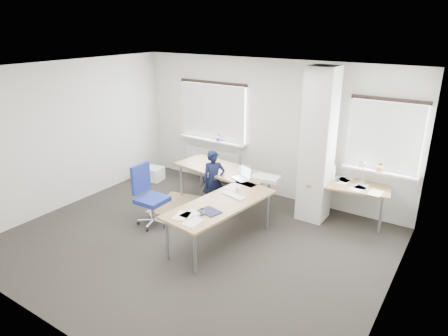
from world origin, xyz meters
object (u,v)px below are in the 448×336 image
Objects in this scene: desk_side at (348,186)px; task_chair at (151,208)px; desk_main at (225,187)px; person at (214,181)px.

task_chair is (-2.89, -2.06, -0.38)m from desk_side.
desk_main is 2.22m from desk_side.
desk_side is (1.83, 1.25, -0.01)m from desk_main.
task_chair reaches higher than desk_main.
person reaches higher than task_chair.
desk_main is 0.55m from person.
desk_side is at bearing -20.83° from person.
desk_side reaches higher than desk_main.
desk_side reaches higher than task_chair.
desk_side is at bearing 35.05° from task_chair.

